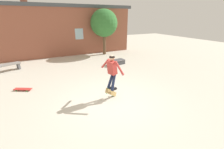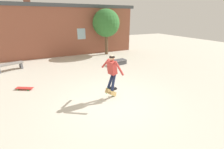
{
  "view_description": "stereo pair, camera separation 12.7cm",
  "coord_description": "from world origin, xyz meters",
  "px_view_note": "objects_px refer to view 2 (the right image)",
  "views": [
    {
      "loc": [
        -2.39,
        -4.72,
        3.18
      ],
      "look_at": [
        0.06,
        0.2,
        1.06
      ],
      "focal_mm": 24.0,
      "sensor_mm": 36.0,
      "label": 1
    },
    {
      "loc": [
        -2.28,
        -4.77,
        3.18
      ],
      "look_at": [
        0.06,
        0.2,
        1.06
      ],
      "focal_mm": 24.0,
      "sensor_mm": 36.0,
      "label": 2
    }
  ],
  "objects_px": {
    "skateboard_resting": "(24,88)",
    "skate_ledge": "(118,62)",
    "park_bench": "(10,65)",
    "tree_right": "(106,23)",
    "skateboard_flipping": "(111,92)",
    "skater": "(112,70)"
  },
  "relations": [
    {
      "from": "park_bench",
      "to": "skateboard_resting",
      "type": "bearing_deg",
      "value": -96.47
    },
    {
      "from": "tree_right",
      "to": "park_bench",
      "type": "relative_size",
      "value": 2.51
    },
    {
      "from": "park_bench",
      "to": "skateboard_flipping",
      "type": "xyz_separation_m",
      "value": [
        4.3,
        -5.86,
        -0.07
      ]
    },
    {
      "from": "skate_ledge",
      "to": "skater",
      "type": "distance_m",
      "value": 4.87
    },
    {
      "from": "park_bench",
      "to": "skate_ledge",
      "type": "bearing_deg",
      "value": -37.07
    },
    {
      "from": "skateboard_flipping",
      "to": "park_bench",
      "type": "bearing_deg",
      "value": 104.08
    },
    {
      "from": "park_bench",
      "to": "skateboard_resting",
      "type": "distance_m",
      "value": 3.55
    },
    {
      "from": "skateboard_flipping",
      "to": "skateboard_resting",
      "type": "xyz_separation_m",
      "value": [
        -3.34,
        2.45,
        -0.19
      ]
    },
    {
      "from": "tree_right",
      "to": "skateboard_flipping",
      "type": "distance_m",
      "value": 8.33
    },
    {
      "from": "skateboard_resting",
      "to": "skate_ledge",
      "type": "bearing_deg",
      "value": 45.29
    },
    {
      "from": "skateboard_resting",
      "to": "park_bench",
      "type": "bearing_deg",
      "value": 135.19
    },
    {
      "from": "skater",
      "to": "skateboard_resting",
      "type": "relative_size",
      "value": 1.78
    },
    {
      "from": "tree_right",
      "to": "skater",
      "type": "bearing_deg",
      "value": -111.53
    },
    {
      "from": "park_bench",
      "to": "skater",
      "type": "distance_m",
      "value": 7.37
    },
    {
      "from": "tree_right",
      "to": "skateboard_resting",
      "type": "xyz_separation_m",
      "value": [
        -6.3,
        -4.95,
        -2.6
      ]
    },
    {
      "from": "park_bench",
      "to": "skateboard_flipping",
      "type": "relative_size",
      "value": 2.28
    },
    {
      "from": "tree_right",
      "to": "park_bench",
      "type": "height_order",
      "value": "tree_right"
    },
    {
      "from": "tree_right",
      "to": "skate_ledge",
      "type": "xyz_separation_m",
      "value": [
        -0.56,
        -3.31,
        -2.5
      ]
    },
    {
      "from": "tree_right",
      "to": "skateboard_flipping",
      "type": "relative_size",
      "value": 5.72
    },
    {
      "from": "tree_right",
      "to": "skater",
      "type": "relative_size",
      "value": 2.69
    },
    {
      "from": "park_bench",
      "to": "skateboard_flipping",
      "type": "bearing_deg",
      "value": -76.02
    },
    {
      "from": "skate_ledge",
      "to": "skateboard_flipping",
      "type": "distance_m",
      "value": 4.75
    }
  ]
}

